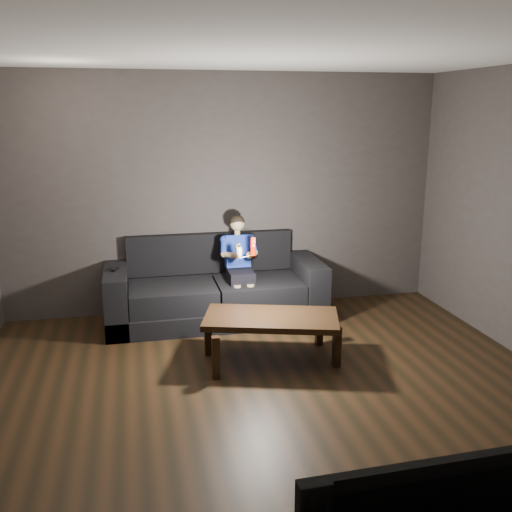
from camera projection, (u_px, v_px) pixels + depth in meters
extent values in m
plane|color=black|center=(280.00, 410.00, 4.47)|extent=(5.00, 5.00, 0.00)
cube|color=#3C3633|center=(225.00, 194.00, 6.50)|extent=(5.00, 0.04, 2.70)
cube|color=#3C3633|center=(488.00, 420.00, 1.77)|extent=(5.00, 0.04, 2.70)
cube|color=white|center=(284.00, 45.00, 3.80)|extent=(5.00, 5.00, 0.02)
cube|color=black|center=(215.00, 310.00, 6.40)|extent=(2.37, 1.02, 0.20)
cube|color=black|center=(173.00, 297.00, 6.15)|extent=(0.93, 0.72, 0.25)
cube|color=black|center=(258.00, 291.00, 6.34)|extent=(0.93, 0.72, 0.25)
cube|color=black|center=(209.00, 251.00, 6.63)|extent=(1.89, 0.24, 0.46)
cube|color=black|center=(117.00, 298.00, 6.13)|extent=(0.24, 1.02, 0.65)
cube|color=black|center=(306.00, 285.00, 6.57)|extent=(0.24, 1.02, 0.65)
cube|color=black|center=(241.00, 276.00, 6.24)|extent=(0.27, 0.34, 0.13)
cube|color=#161D94|center=(237.00, 251.00, 6.35)|extent=(0.27, 0.19, 0.38)
cube|color=yellow|center=(239.00, 248.00, 6.26)|extent=(0.08, 0.08, 0.09)
cube|color=#AE0023|center=(239.00, 248.00, 6.26)|extent=(0.05, 0.05, 0.06)
cylinder|color=tan|center=(237.00, 233.00, 6.30)|extent=(0.06, 0.06, 0.05)
sphere|color=tan|center=(237.00, 223.00, 6.27)|extent=(0.16, 0.16, 0.16)
ellipsoid|color=black|center=(237.00, 222.00, 6.27)|extent=(0.17, 0.17, 0.15)
cylinder|color=#161D94|center=(223.00, 247.00, 6.24)|extent=(0.07, 0.20, 0.17)
cylinder|color=#161D94|center=(253.00, 245.00, 6.31)|extent=(0.07, 0.20, 0.17)
cylinder|color=tan|center=(230.00, 253.00, 6.12)|extent=(0.13, 0.21, 0.09)
cylinder|color=tan|center=(252.00, 252.00, 6.17)|extent=(0.13, 0.21, 0.09)
sphere|color=tan|center=(236.00, 256.00, 6.06)|extent=(0.08, 0.08, 0.08)
sphere|color=tan|center=(249.00, 255.00, 6.09)|extent=(0.08, 0.08, 0.08)
cylinder|color=tan|center=(237.00, 299.00, 6.10)|extent=(0.08, 0.08, 0.31)
cylinder|color=tan|center=(250.00, 298.00, 6.13)|extent=(0.08, 0.08, 0.31)
cube|color=red|center=(253.00, 247.00, 5.87)|extent=(0.06, 0.08, 0.19)
cube|color=maroon|center=(254.00, 242.00, 5.83)|extent=(0.03, 0.02, 0.03)
cylinder|color=silver|center=(254.00, 248.00, 5.85)|extent=(0.02, 0.01, 0.02)
ellipsoid|color=silver|center=(239.00, 251.00, 5.85)|extent=(0.07, 0.10, 0.16)
cylinder|color=black|center=(240.00, 246.00, 5.80)|extent=(0.03, 0.01, 0.03)
cube|color=black|center=(115.00, 269.00, 5.99)|extent=(0.07, 0.14, 0.03)
cube|color=black|center=(115.00, 267.00, 6.03)|extent=(0.02, 0.02, 0.00)
cube|color=black|center=(271.00, 319.00, 5.25)|extent=(1.34, 0.93, 0.06)
cube|color=black|center=(216.00, 358.00, 4.95)|extent=(0.07, 0.07, 0.39)
cube|color=black|center=(337.00, 347.00, 5.18)|extent=(0.07, 0.07, 0.39)
cube|color=black|center=(208.00, 336.00, 5.42)|extent=(0.07, 0.07, 0.39)
cube|color=black|center=(319.00, 327.00, 5.65)|extent=(0.07, 0.07, 0.39)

